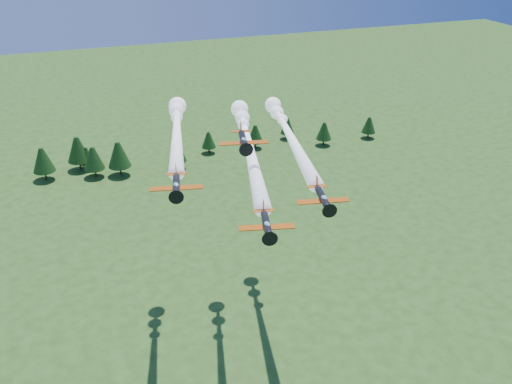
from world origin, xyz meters
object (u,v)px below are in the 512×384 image
object	(u,v)px
plane_lead	(248,142)
plane_slot	(243,140)
plane_right	(288,133)
plane_left	(177,128)

from	to	relation	value
plane_lead	plane_slot	distance (m)	12.66
plane_right	plane_slot	bearing A→B (deg)	-119.56
plane_right	plane_lead	bearing A→B (deg)	-136.51
plane_left	plane_slot	distance (m)	20.11
plane_lead	plane_slot	bearing A→B (deg)	-98.41
plane_lead	plane_right	bearing A→B (deg)	45.86
plane_lead	plane_slot	world-z (taller)	plane_slot
plane_left	plane_right	size ratio (longest dim) A/B	0.84
plane_slot	plane_lead	bearing A→B (deg)	80.08
plane_lead	plane_slot	xyz separation A→B (m)	(-4.49, -10.69, 5.08)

